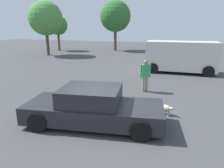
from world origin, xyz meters
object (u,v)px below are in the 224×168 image
(sedan_foreground, at_px, (93,107))
(van_white, at_px, (181,56))
(pedestrian, at_px, (145,73))
(dog, at_px, (164,108))

(sedan_foreground, bearing_deg, van_white, 65.78)
(van_white, bearing_deg, pedestrian, -107.96)
(sedan_foreground, xyz_separation_m, van_white, (2.79, 9.66, 0.61))
(sedan_foreground, relative_size, pedestrian, 2.93)
(van_white, xyz_separation_m, pedestrian, (-1.69, -5.41, -0.23))
(dog, bearing_deg, van_white, -79.42)
(sedan_foreground, relative_size, van_white, 0.99)
(dog, height_order, pedestrian, pedestrian)
(van_white, distance_m, pedestrian, 5.68)
(pedestrian, bearing_deg, sedan_foreground, -44.49)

